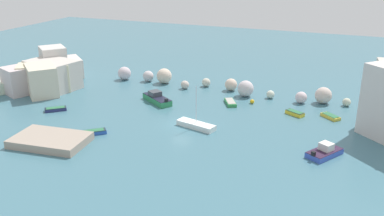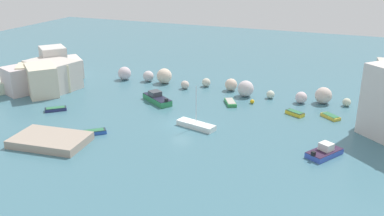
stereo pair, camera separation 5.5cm
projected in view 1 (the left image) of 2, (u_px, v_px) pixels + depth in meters
The scene contains 13 objects.
cove_water at pixel (181, 124), 58.03m from camera, with size 160.00×160.00×0.00m, color #427281.
cliff_headland_left at pixel (44, 74), 74.55m from camera, with size 18.86×19.47×6.24m.
rock_breakwater at pixel (216, 84), 71.81m from camera, with size 40.86×4.71×2.71m.
stone_dock at pixel (50, 140), 51.88m from camera, with size 8.97×5.65×0.99m, color #A69585.
channel_buoy at pixel (252, 101), 65.87m from camera, with size 0.67×0.67×0.67m, color gold.
moored_boat_0 at pixel (230, 102), 65.71m from camera, with size 2.83×3.65×0.54m.
moored_boat_1 at pixel (325, 152), 48.86m from camera, with size 4.12×4.93×1.53m.
moored_boat_2 at pixel (91, 132), 54.60m from camera, with size 3.73×3.46×0.55m.
moored_boat_3 at pixel (196, 125), 56.73m from camera, with size 5.74×2.91×5.86m.
moored_boat_4 at pixel (330, 116), 60.10m from camera, with size 2.94×2.79×0.50m.
moored_boat_5 at pixel (157, 98), 66.41m from camera, with size 6.09×5.01×1.68m.
moored_boat_6 at pixel (295, 113), 61.20m from camera, with size 2.92×2.28×0.59m.
moored_boat_7 at pixel (56, 109), 62.85m from camera, with size 3.08×2.89×0.51m.
Camera 1 is at (21.69, -49.16, 22.09)m, focal length 39.53 mm.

